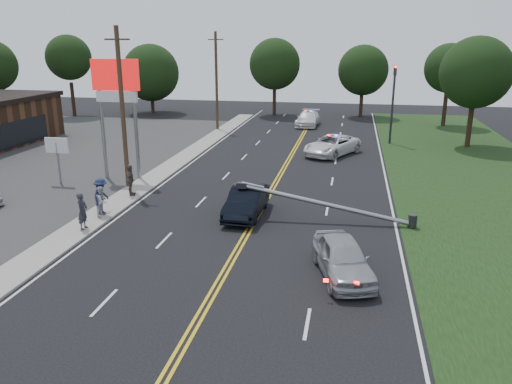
% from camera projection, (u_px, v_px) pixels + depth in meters
% --- Properties ---
extents(ground, '(120.00, 120.00, 0.00)m').
position_uv_depth(ground, '(217.00, 286.00, 19.36)').
color(ground, black).
rests_on(ground, ground).
extents(sidewalk, '(1.80, 70.00, 0.12)m').
position_uv_depth(sidewalk, '(127.00, 197.00, 30.26)').
color(sidewalk, gray).
rests_on(sidewalk, ground).
extents(centerline_yellow, '(0.36, 80.00, 0.00)m').
position_uv_depth(centerline_yellow, '(263.00, 206.00, 28.75)').
color(centerline_yellow, gold).
rests_on(centerline_yellow, ground).
extents(pylon_sign, '(3.20, 0.35, 8.00)m').
position_uv_depth(pylon_sign, '(116.00, 90.00, 32.66)').
color(pylon_sign, gray).
rests_on(pylon_sign, ground).
extents(small_sign, '(1.60, 0.14, 3.10)m').
position_uv_depth(small_sign, '(57.00, 149.00, 32.49)').
color(small_sign, gray).
rests_on(small_sign, ground).
extents(traffic_signal, '(0.28, 0.41, 7.05)m').
position_uv_depth(traffic_signal, '(393.00, 98.00, 44.78)').
color(traffic_signal, '#2D2D30').
rests_on(traffic_signal, ground).
extents(fallen_streetlight, '(9.36, 0.44, 1.91)m').
position_uv_depth(fallen_streetlight, '(335.00, 206.00, 25.84)').
color(fallen_streetlight, '#2D2D30').
rests_on(fallen_streetlight, ground).
extents(utility_pole_mid, '(1.60, 0.28, 10.00)m').
position_uv_depth(utility_pole_mid, '(122.00, 109.00, 30.82)').
color(utility_pole_mid, '#382619').
rests_on(utility_pole_mid, ground).
extents(utility_pole_far, '(1.60, 0.28, 10.00)m').
position_uv_depth(utility_pole_far, '(216.00, 81.00, 51.47)').
color(utility_pole_far, '#382619').
rests_on(utility_pole_far, ground).
extents(tree_4, '(5.42, 5.42, 9.81)m').
position_uv_depth(tree_4, '(69.00, 58.00, 60.69)').
color(tree_4, black).
rests_on(tree_4, ground).
extents(tree_5, '(7.19, 7.19, 8.73)m').
position_uv_depth(tree_5, '(151.00, 73.00, 63.78)').
color(tree_5, black).
rests_on(tree_5, ground).
extents(tree_6, '(6.27, 6.27, 9.43)m').
position_uv_depth(tree_6, '(275.00, 64.00, 61.60)').
color(tree_6, black).
rests_on(tree_6, ground).
extents(tree_7, '(6.04, 6.04, 8.66)m').
position_uv_depth(tree_7, '(363.00, 70.00, 60.50)').
color(tree_7, black).
rests_on(tree_7, ground).
extents(tree_8, '(5.25, 5.25, 8.88)m').
position_uv_depth(tree_8, '(449.00, 68.00, 53.75)').
color(tree_8, black).
rests_on(tree_8, ground).
extents(tree_9, '(6.12, 6.12, 9.55)m').
position_uv_depth(tree_9, '(476.00, 73.00, 42.78)').
color(tree_9, black).
rests_on(tree_9, ground).
extents(crashed_sedan, '(1.76, 4.84, 1.58)m').
position_uv_depth(crashed_sedan, '(246.00, 202.00, 26.96)').
color(crashed_sedan, black).
rests_on(crashed_sedan, ground).
extents(waiting_sedan, '(3.08, 4.94, 1.57)m').
position_uv_depth(waiting_sedan, '(343.00, 258.00, 20.02)').
color(waiting_sedan, '#A8ABB0').
rests_on(waiting_sedan, ground).
extents(emergency_a, '(5.09, 6.39, 1.62)m').
position_uv_depth(emergency_a, '(332.00, 145.00, 41.27)').
color(emergency_a, white).
rests_on(emergency_a, ground).
extents(emergency_b, '(2.51, 5.63, 1.61)m').
position_uv_depth(emergency_b, '(308.00, 119.00, 55.19)').
color(emergency_b, silver).
rests_on(emergency_b, ground).
extents(bystander_a, '(0.47, 0.69, 1.85)m').
position_uv_depth(bystander_a, '(82.00, 211.00, 24.69)').
color(bystander_a, '#292B32').
rests_on(bystander_a, sidewalk).
extents(bystander_b, '(0.65, 0.82, 1.66)m').
position_uv_depth(bystander_b, '(102.00, 201.00, 26.57)').
color(bystander_b, '#B8B8BD').
rests_on(bystander_b, sidewalk).
extents(bystander_c, '(0.75, 1.29, 1.99)m').
position_uv_depth(bystander_c, '(101.00, 196.00, 26.80)').
color(bystander_c, '#1C2546').
rests_on(bystander_c, sidewalk).
extents(bystander_d, '(0.72, 1.20, 1.90)m').
position_uv_depth(bystander_d, '(130.00, 180.00, 30.05)').
color(bystander_d, '#4F443F').
rests_on(bystander_d, sidewalk).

